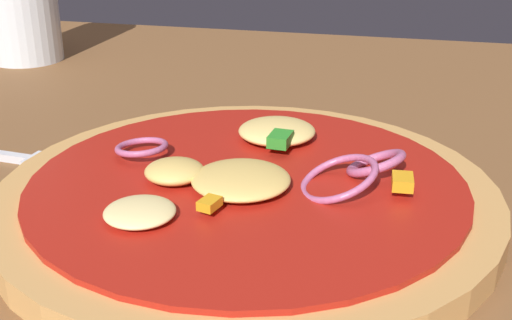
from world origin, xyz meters
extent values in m
cube|color=brown|center=(0.00, 0.00, 0.02)|extent=(1.34, 0.81, 0.04)
cylinder|color=tan|center=(-0.06, -0.03, 0.05)|extent=(0.26, 0.26, 0.01)
cylinder|color=#A81C11|center=(-0.06, -0.03, 0.05)|extent=(0.23, 0.23, 0.00)
ellipsoid|color=#EFCC72|center=(-0.06, 0.03, 0.06)|extent=(0.05, 0.05, 0.01)
ellipsoid|color=#E5BC60|center=(-0.06, -0.04, 0.06)|extent=(0.05, 0.05, 0.01)
ellipsoid|color=#E5BC60|center=(-0.10, -0.04, 0.06)|extent=(0.03, 0.03, 0.01)
ellipsoid|color=#F4DB8E|center=(-0.10, -0.09, 0.06)|extent=(0.03, 0.03, 0.01)
torus|color=#B25984|center=(0.01, -0.01, 0.06)|extent=(0.04, 0.04, 0.02)
torus|color=#B25984|center=(-0.12, -0.02, 0.06)|extent=(0.04, 0.04, 0.01)
torus|color=#B25984|center=(-0.01, -0.03, 0.06)|extent=(0.05, 0.05, 0.02)
cube|color=orange|center=(0.02, -0.03, 0.06)|extent=(0.01, 0.02, 0.01)
cube|color=orange|center=(-0.07, -0.07, 0.06)|extent=(0.01, 0.01, 0.00)
cube|color=#2D8C28|center=(-0.05, 0.01, 0.06)|extent=(0.01, 0.02, 0.01)
cube|color=silver|center=(-0.20, -0.01, 0.04)|extent=(0.02, 0.02, 0.01)
cube|color=silver|center=(-0.17, -0.02, 0.04)|extent=(0.04, 0.01, 0.00)
cube|color=silver|center=(-0.17, -0.01, 0.04)|extent=(0.04, 0.01, 0.00)
cube|color=silver|center=(-0.17, -0.01, 0.04)|extent=(0.04, 0.01, 0.00)
cube|color=silver|center=(-0.17, 0.00, 0.04)|extent=(0.04, 0.01, 0.00)
cylinder|color=gold|center=(-0.34, 0.22, 0.08)|extent=(0.06, 0.06, 0.09)
camera|label=1|loc=(0.02, -0.33, 0.20)|focal=46.10mm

